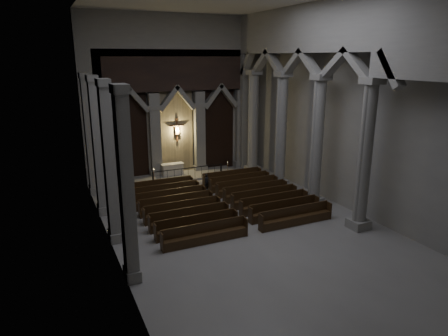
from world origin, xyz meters
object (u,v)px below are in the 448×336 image
altar_rail (188,172)px  candle_stand_left (154,182)px  candle_stand_right (228,173)px  worshipper (207,182)px  altar (172,169)px  pews (221,203)px

altar_rail → candle_stand_left: size_ratio=4.24×
candle_stand_right → worshipper: (-2.59, -2.10, 0.25)m
altar → pews: altar is taller
altar → worshipper: (1.20, -4.10, -0.01)m
candle_stand_left → candle_stand_right: 5.74m
pews → altar: bearing=95.2°
altar → worshipper: size_ratio=1.49×
candle_stand_left → pews: candle_stand_left is taller
candle_stand_right → altar_rail: bearing=174.0°
candle_stand_left → pews: size_ratio=0.13×
altar → candle_stand_right: 4.30m
altar → pews: 7.70m
worshipper → candle_stand_left: bearing=124.2°
altar_rail → candle_stand_right: 3.14m
altar_rail → candle_stand_left: bearing=-176.6°
altar_rail → pews: altar_rail is taller
altar → candle_stand_left: 2.68m
pews → worshipper: size_ratio=8.55×
candle_stand_right → altar: bearing=152.2°
altar → pews: size_ratio=0.17×
altar → worshipper: 4.27m
altar_rail → worshipper: 2.48m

